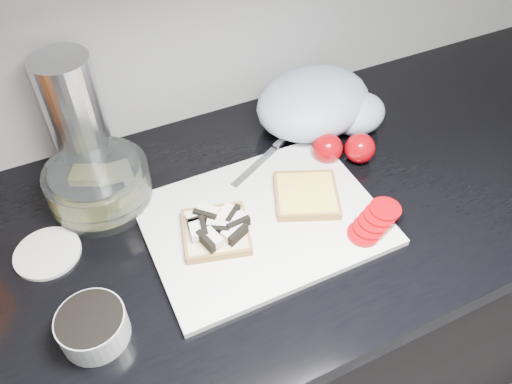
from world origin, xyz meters
The scene contains 13 objects.
base_cabinet centered at (0.00, 1.20, 0.43)m, with size 3.50×0.60×0.86m, color black.
countertop centered at (0.00, 1.20, 0.88)m, with size 3.50×0.64×0.04m, color black.
cutting_board centered at (0.14, 1.16, 0.91)m, with size 0.40×0.30×0.01m, color silver.
bread_left centered at (0.06, 1.16, 0.92)m, with size 0.14×0.14×0.04m.
bread_right centered at (0.24, 1.17, 0.92)m, with size 0.15×0.15×0.02m.
tomato_slices centered at (0.31, 1.06, 0.92)m, with size 0.12×0.09×0.02m.
knife centered at (0.24, 1.31, 0.91)m, with size 0.18×0.10×0.01m.
seed_tub centered at (-0.17, 1.07, 0.93)m, with size 0.10×0.10×0.05m.
tub_lid centered at (-0.21, 1.25, 0.90)m, with size 0.11×0.11×0.01m, color silver.
glass_bowl centered at (-0.10, 1.34, 0.94)m, with size 0.18×0.18×0.08m.
steel_canister centered at (-0.10, 1.43, 1.02)m, with size 0.10×0.10×0.24m, color #B0B0B5.
grocery_bag centered at (0.37, 1.36, 0.95)m, with size 0.29×0.26×0.11m.
whole_tomatoes centered at (0.36, 1.24, 0.93)m, with size 0.12×0.09×0.06m.
Camera 1 is at (-0.11, 0.65, 1.57)m, focal length 35.00 mm.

